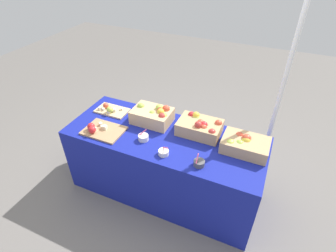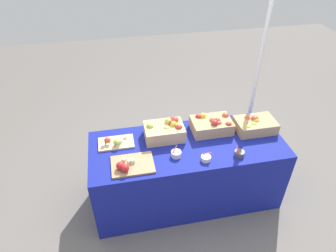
{
  "view_description": "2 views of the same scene",
  "coord_description": "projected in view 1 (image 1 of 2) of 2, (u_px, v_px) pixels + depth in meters",
  "views": [
    {
      "loc": [
        0.84,
        -1.8,
        2.3
      ],
      "look_at": [
        0.02,
        0.04,
        0.82
      ],
      "focal_mm": 28.57,
      "sensor_mm": 36.0,
      "label": 1
    },
    {
      "loc": [
        -0.62,
        -2.14,
        2.62
      ],
      "look_at": [
        -0.18,
        0.07,
        0.94
      ],
      "focal_mm": 31.99,
      "sensor_mm": 36.0,
      "label": 2
    }
  ],
  "objects": [
    {
      "name": "apple_crate_left",
      "position": [
        244.0,
        144.0,
        2.32
      ],
      "size": [
        0.4,
        0.27,
        0.15
      ],
      "color": "tan",
      "rests_on": "table"
    },
    {
      "name": "sample_bowl_mid",
      "position": [
        164.0,
        152.0,
        2.29
      ],
      "size": [
        0.09,
        0.09,
        0.1
      ],
      "color": "silver",
      "rests_on": "table"
    },
    {
      "name": "sample_bowl_far",
      "position": [
        143.0,
        137.0,
        2.45
      ],
      "size": [
        0.1,
        0.1,
        0.1
      ],
      "color": "silver",
      "rests_on": "table"
    },
    {
      "name": "apple_crate_right",
      "position": [
        153.0,
        115.0,
        2.65
      ],
      "size": [
        0.38,
        0.27,
        0.18
      ],
      "color": "tan",
      "rests_on": "table"
    },
    {
      "name": "tent_pole",
      "position": [
        279.0,
        100.0,
        2.46
      ],
      "size": [
        0.04,
        0.04,
        2.08
      ],
      "primitive_type": "cylinder",
      "color": "white",
      "rests_on": "ground_plane"
    },
    {
      "name": "cutting_board_front",
      "position": [
        101.0,
        130.0,
        2.55
      ],
      "size": [
        0.38,
        0.28,
        0.09
      ],
      "color": "tan",
      "rests_on": "table"
    },
    {
      "name": "ground_plane",
      "position": [
        165.0,
        187.0,
        2.96
      ],
      "size": [
        10.0,
        10.0,
        0.0
      ],
      "primitive_type": "plane",
      "color": "slate"
    },
    {
      "name": "sample_bowl_near",
      "position": [
        199.0,
        163.0,
        2.19
      ],
      "size": [
        0.09,
        0.09,
        0.1
      ],
      "color": "#4C4C51",
      "rests_on": "table"
    },
    {
      "name": "table",
      "position": [
        165.0,
        163.0,
        2.74
      ],
      "size": [
        1.9,
        0.76,
        0.74
      ],
      "primitive_type": "cube",
      "color": "navy",
      "rests_on": "ground_plane"
    },
    {
      "name": "apple_crate_middle",
      "position": [
        200.0,
        127.0,
        2.51
      ],
      "size": [
        0.4,
        0.27,
        0.17
      ],
      "color": "tan",
      "rests_on": "table"
    },
    {
      "name": "cutting_board_back",
      "position": [
        111.0,
        110.0,
        2.84
      ],
      "size": [
        0.34,
        0.2,
        0.09
      ],
      "color": "#D1B284",
      "rests_on": "table"
    }
  ]
}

